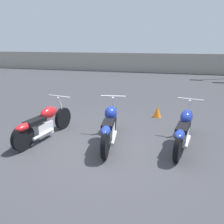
# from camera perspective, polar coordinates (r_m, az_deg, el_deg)

# --- Properties ---
(ground_plane) EXTENTS (60.00, 60.00, 0.00)m
(ground_plane) POSITION_cam_1_polar(r_m,az_deg,el_deg) (5.02, -2.23, -9.70)
(ground_plane) COLOR #38383D
(fence_back) EXTENTS (40.00, 0.04, 1.51)m
(fence_back) POSITION_cam_1_polar(r_m,az_deg,el_deg) (18.04, 10.53, 12.45)
(fence_back) COLOR #9E998E
(fence_back) RESTS_ON ground_plane
(motorcycle_slot_0) EXTENTS (0.70, 2.03, 0.96)m
(motorcycle_slot_0) POSITION_cam_1_polar(r_m,az_deg,el_deg) (5.64, -17.43, -2.88)
(motorcycle_slot_0) COLOR black
(motorcycle_slot_0) RESTS_ON ground_plane
(motorcycle_slot_1) EXTENTS (0.64, 2.10, 1.02)m
(motorcycle_slot_1) POSITION_cam_1_polar(r_m,az_deg,el_deg) (5.13, -0.58, -3.65)
(motorcycle_slot_1) COLOR black
(motorcycle_slot_1) RESTS_ON ground_plane
(motorcycle_slot_2) EXTENTS (0.72, 2.13, 0.98)m
(motorcycle_slot_2) POSITION_cam_1_polar(r_m,az_deg,el_deg) (5.25, 18.33, -4.22)
(motorcycle_slot_2) COLOR black
(motorcycle_slot_2) RESTS_ON ground_plane
(traffic_cone_near) EXTENTS (0.26, 0.26, 0.35)m
(traffic_cone_near) POSITION_cam_1_polar(r_m,az_deg,el_deg) (7.20, 11.74, 0.08)
(traffic_cone_near) COLOR orange
(traffic_cone_near) RESTS_ON ground_plane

